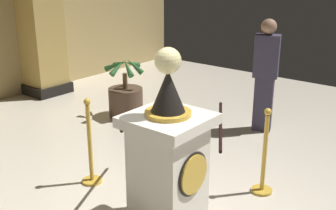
{
  "coord_description": "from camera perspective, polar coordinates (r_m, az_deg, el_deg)",
  "views": [
    {
      "loc": [
        -2.66,
        -2.14,
        2.47
      ],
      "look_at": [
        0.12,
        0.12,
        1.26
      ],
      "focal_mm": 44.79,
      "sensor_mm": 36.0,
      "label": 1
    }
  ],
  "objects": [
    {
      "name": "column_right",
      "position": [
        8.51,
        -17.3,
        13.41
      ],
      "size": [
        0.81,
        0.81,
        3.65
      ],
      "color": "black",
      "rests_on": "ground_plane"
    },
    {
      "name": "stanchion_near",
      "position": [
        4.85,
        12.9,
        -7.81
      ],
      "size": [
        0.24,
        0.24,
        1.01
      ],
      "color": "gold",
      "rests_on": "ground_plane"
    },
    {
      "name": "stanchion_far",
      "position": [
        5.0,
        -10.5,
        -6.54
      ],
      "size": [
        0.24,
        0.24,
        1.05
      ],
      "color": "gold",
      "rests_on": "ground_plane"
    },
    {
      "name": "potted_palm_right",
      "position": [
        7.13,
        -5.78,
        0.96
      ],
      "size": [
        0.69,
        0.65,
        1.04
      ],
      "color": "#4C3828",
      "rests_on": "ground_plane"
    },
    {
      "name": "bystander_guest",
      "position": [
        6.48,
        13.12,
        4.31
      ],
      "size": [
        0.33,
        0.41,
        1.72
      ],
      "color": "#383347",
      "rests_on": "ground_plane"
    },
    {
      "name": "pedestal_clock",
      "position": [
        3.99,
        0.05,
        -7.49
      ],
      "size": [
        0.72,
        0.72,
        1.79
      ],
      "color": "silver",
      "rests_on": "ground_plane"
    },
    {
      "name": "velvet_rope",
      "position": [
        4.65,
        1.02,
        -2.56
      ],
      "size": [
        1.4,
        1.41,
        0.22
      ],
      "color": "black"
    }
  ]
}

